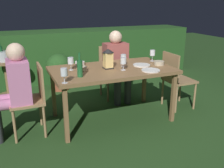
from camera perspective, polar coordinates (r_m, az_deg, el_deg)
ground_plane at (r=3.66m, az=0.00°, el=-7.69°), size 16.00×16.00×0.00m
dining_table at (r=3.42m, az=0.00°, el=2.62°), size 1.61×0.93×0.74m
chair_side_right_b at (r=4.37m, az=0.08°, el=3.42°), size 0.42×0.40×0.87m
person_in_rust at (r=4.16m, az=1.12°, el=4.81°), size 0.38×0.47×1.15m
chair_head_far at (r=3.98m, az=14.16°, el=1.40°), size 0.40×0.42×0.87m
chair_head_near at (r=3.25m, az=-17.49°, el=-2.72°), size 0.40×0.42×0.87m
person_in_pink at (r=3.19m, az=-21.22°, el=-0.59°), size 0.48×0.38×1.15m
lantern_centerpiece at (r=3.37m, az=-0.90°, el=5.97°), size 0.15×0.15×0.27m
green_bottle_on_table at (r=3.02m, az=-7.24°, el=3.61°), size 0.07×0.07×0.29m
wine_glass_a at (r=3.34m, az=-9.29°, el=5.06°), size 0.08×0.08×0.17m
wine_glass_b at (r=3.49m, az=2.56°, el=5.87°), size 0.08×0.08×0.17m
wine_glass_c at (r=3.30m, az=2.58°, el=5.12°), size 0.08×0.08×0.17m
wine_glass_d at (r=3.86m, az=9.10°, el=6.82°), size 0.08×0.08×0.17m
wine_glass_e at (r=2.80m, az=-10.73°, el=2.49°), size 0.08×0.08×0.17m
plate_a at (r=3.32m, az=8.70°, el=3.07°), size 0.24×0.24×0.01m
plate_b at (r=3.58m, az=6.66°, el=4.26°), size 0.24×0.24×0.01m
bowl_olives at (r=3.30m, az=-6.66°, el=3.49°), size 0.11×0.11×0.06m
bowl_bread at (r=3.59m, az=-7.25°, el=4.65°), size 0.13×0.13×0.06m
bowl_salad at (r=3.65m, az=10.54°, el=4.70°), size 0.15×0.15×0.06m
side_table at (r=4.75m, az=-22.66°, el=2.29°), size 0.49×0.49×0.63m
ice_bucket at (r=4.68m, az=-23.15°, el=5.95°), size 0.26×0.26×0.34m
hedge_backdrop at (r=5.61m, az=-9.17°, el=6.68°), size 5.38×0.84×1.01m
potted_plant_corner at (r=4.82m, az=-11.79°, el=3.13°), size 0.48×0.48×0.68m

